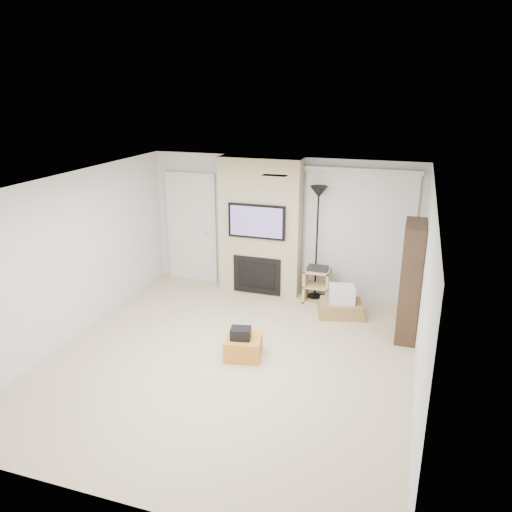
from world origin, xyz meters
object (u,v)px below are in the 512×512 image
(av_stand, at_px, (317,283))
(box_stack, at_px, (341,304))
(floor_lamp, at_px, (318,211))
(bookshelf, at_px, (410,281))
(ottoman, at_px, (243,347))

(av_stand, bearing_deg, box_stack, -40.14)
(floor_lamp, distance_m, bookshelf, 2.04)
(floor_lamp, xyz_separation_m, bookshelf, (1.63, -1.00, -0.72))
(av_stand, xyz_separation_m, box_stack, (0.50, -0.42, -0.15))
(av_stand, relative_size, bookshelf, 0.37)
(ottoman, height_order, box_stack, box_stack)
(floor_lamp, xyz_separation_m, box_stack, (0.56, -0.56, -1.43))
(av_stand, bearing_deg, ottoman, -105.33)
(ottoman, relative_size, av_stand, 0.76)
(ottoman, distance_m, floor_lamp, 2.85)
(ottoman, relative_size, box_stack, 0.57)
(ottoman, bearing_deg, box_stack, 58.47)
(ottoman, relative_size, floor_lamp, 0.24)
(floor_lamp, height_order, box_stack, floor_lamp)
(box_stack, bearing_deg, av_stand, 139.86)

